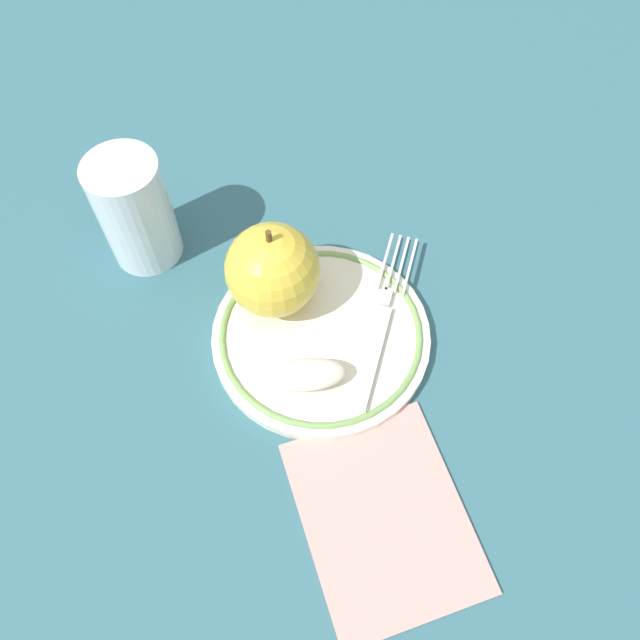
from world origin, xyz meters
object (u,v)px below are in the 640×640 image
at_px(apple_slice_front, 306,375).
at_px(fork, 382,321).
at_px(apple_red_whole, 272,270).
at_px(napkin_folded, 383,515).
at_px(plate, 320,335).
at_px(drinking_glass, 135,211).

relative_size(apple_slice_front, fork, 0.40).
bearing_deg(fork, apple_red_whole, 89.75).
relative_size(apple_red_whole, napkin_folded, 0.59).
bearing_deg(fork, apple_slice_front, 146.27).
bearing_deg(napkin_folded, plate, -89.72).
relative_size(plate, apple_slice_front, 2.91).
xyz_separation_m(plate, apple_red_whole, (0.03, -0.05, 0.05)).
bearing_deg(apple_red_whole, apple_slice_front, 91.87).
bearing_deg(plate, drinking_glass, -48.31).
height_order(plate, apple_red_whole, apple_red_whole).
distance_m(apple_slice_front, fork, 0.09).
relative_size(plate, apple_red_whole, 2.09).
xyz_separation_m(apple_red_whole, fork, (-0.08, 0.05, -0.04)).
bearing_deg(apple_slice_front, plate, 70.42).
xyz_separation_m(apple_slice_front, drinking_glass, (0.11, -0.19, 0.03)).
xyz_separation_m(fork, drinking_glass, (0.19, -0.15, 0.04)).
xyz_separation_m(fork, napkin_folded, (0.05, 0.16, -0.01)).
distance_m(plate, apple_red_whole, 0.07).
height_order(apple_slice_front, napkin_folded, apple_slice_front).
relative_size(apple_slice_front, drinking_glass, 0.59).
bearing_deg(drinking_glass, plate, 131.69).
relative_size(plate, fork, 1.17).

